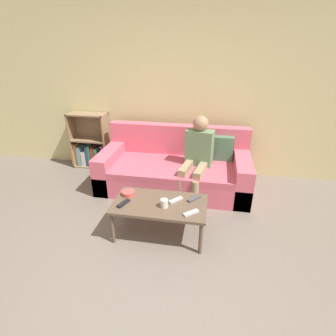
{
  "coord_description": "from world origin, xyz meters",
  "views": [
    {
      "loc": [
        0.53,
        -1.53,
        1.96
      ],
      "look_at": [
        0.02,
        1.35,
        0.57
      ],
      "focal_mm": 28.0,
      "sensor_mm": 36.0,
      "label": 1
    }
  ],
  "objects": [
    {
      "name": "tv_remote_1",
      "position": [
        -0.35,
        0.71,
        0.42
      ],
      "size": [
        0.11,
        0.18,
        0.02
      ],
      "rotation": [
        0.0,
        0.0,
        -0.38
      ],
      "color": "black",
      "rests_on": "coffee_table"
    },
    {
      "name": "tv_remote_2",
      "position": [
        0.19,
        0.87,
        0.42
      ],
      "size": [
        0.15,
        0.16,
        0.02
      ],
      "rotation": [
        0.0,
        0.0,
        -0.74
      ],
      "color": "#B7B7BC",
      "rests_on": "coffee_table"
    },
    {
      "name": "ground_plane",
      "position": [
        0.0,
        0.0,
        0.0
      ],
      "size": [
        22.0,
        22.0,
        0.0
      ],
      "primitive_type": "plane",
      "color": "#70665B"
    },
    {
      "name": "wall_back",
      "position": [
        0.0,
        2.56,
        1.3
      ],
      "size": [
        12.0,
        0.06,
        2.6
      ],
      "color": "beige",
      "rests_on": "ground_plane"
    },
    {
      "name": "coffee_table",
      "position": [
        0.03,
        0.8,
        0.37
      ],
      "size": [
        1.01,
        0.55,
        0.41
      ],
      "color": "brown",
      "rests_on": "ground_plane"
    },
    {
      "name": "tv_remote_3",
      "position": [
        0.38,
        0.94,
        0.42
      ],
      "size": [
        0.14,
        0.16,
        0.02
      ],
      "rotation": [
        0.0,
        0.0,
        -0.68
      ],
      "color": "#47474C",
      "rests_on": "coffee_table"
    },
    {
      "name": "person_adult",
      "position": [
        0.34,
        1.84,
        0.62
      ],
      "size": [
        0.45,
        0.72,
        1.09
      ],
      "rotation": [
        0.0,
        0.0,
        -0.19
      ],
      "color": "#9E8966",
      "rests_on": "ground_plane"
    },
    {
      "name": "cup_near",
      "position": [
        0.09,
        0.74,
        0.45
      ],
      "size": [
        0.08,
        0.08,
        0.09
      ],
      "color": "silver",
      "rests_on": "coffee_table"
    },
    {
      "name": "tv_remote_0",
      "position": [
        0.38,
        0.66,
        0.42
      ],
      "size": [
        0.16,
        0.15,
        0.02
      ],
      "rotation": [
        0.0,
        0.0,
        -0.84
      ],
      "color": "#B7B7BC",
      "rests_on": "coffee_table"
    },
    {
      "name": "bookshelf",
      "position": [
        -1.52,
        2.4,
        0.35
      ],
      "size": [
        0.63,
        0.28,
        0.93
      ],
      "color": "#8E7051",
      "rests_on": "ground_plane"
    },
    {
      "name": "couch",
      "position": [
        0.02,
        1.94,
        0.27
      ],
      "size": [
        2.14,
        1.0,
        0.84
      ],
      "color": "#DB5B70",
      "rests_on": "ground_plane"
    },
    {
      "name": "snack_bowl",
      "position": [
        -0.36,
        0.91,
        0.43
      ],
      "size": [
        0.15,
        0.15,
        0.05
      ],
      "color": "#DB4C47",
      "rests_on": "coffee_table"
    }
  ]
}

